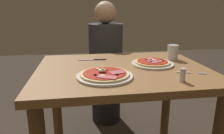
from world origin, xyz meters
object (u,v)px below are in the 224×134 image
water_glass_near (173,53)px  fork (189,73)px  pizza_foreground (105,75)px  salt_shaker (183,75)px  diner_person (106,67)px  knife (94,60)px  dining_table (122,89)px  pizza_across_left (152,63)px

water_glass_near → fork: 0.32m
fork → pizza_foreground: bearing=-179.8°
salt_shaker → fork: bearing=50.0°
pizza_foreground → diner_person: diner_person is taller
knife → salt_shaker: salt_shaker is taller
dining_table → pizza_across_left: (0.20, 0.04, 0.15)m
dining_table → salt_shaker: 0.41m
pizza_foreground → knife: pizza_foreground is taller
pizza_across_left → fork: 0.25m
pizza_across_left → diner_person: bearing=106.5°
water_glass_near → fork: (-0.04, -0.31, -0.04)m
pizza_across_left → water_glass_near: water_glass_near is taller
fork → salt_shaker: bearing=-130.0°
fork → water_glass_near: bearing=82.7°
fork → salt_shaker: size_ratio=2.26×
dining_table → knife: size_ratio=5.23×
pizza_foreground → water_glass_near: (0.51, 0.31, 0.03)m
dining_table → salt_shaker: bearing=-49.6°
dining_table → pizza_across_left: bearing=10.0°
pizza_foreground → knife: (-0.03, 0.38, -0.01)m
water_glass_near → pizza_foreground: bearing=-148.6°
dining_table → pizza_foreground: 0.26m
knife → pizza_foreground: bearing=-85.5°
pizza_across_left → fork: size_ratio=1.76×
pizza_foreground → pizza_across_left: 0.38m
dining_table → fork: (0.35, -0.16, 0.14)m
dining_table → knife: bearing=126.6°
dining_table → diner_person: 0.76m
pizza_foreground → salt_shaker: bearing=-18.1°
fork → knife: (-0.50, 0.37, 0.00)m
pizza_across_left → fork: bearing=-53.7°
fork → diner_person: 1.01m
pizza_foreground → fork: size_ratio=1.96×
pizza_foreground → water_glass_near: size_ratio=2.92×
water_glass_near → salt_shaker: (-0.14, -0.43, -0.01)m
pizza_across_left → knife: pizza_across_left is taller
pizza_across_left → diner_person: 0.78m
diner_person → dining_table: bearing=90.9°
diner_person → pizza_across_left: bearing=106.5°
dining_table → knife: (-0.16, 0.21, 0.14)m
fork → pizza_across_left: bearing=126.3°
pizza_foreground → diner_person: (0.12, 0.92, -0.23)m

